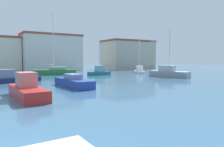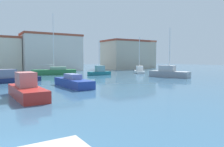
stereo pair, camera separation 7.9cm
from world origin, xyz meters
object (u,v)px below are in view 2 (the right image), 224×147
object	(u,v)px
sailboat_white_outer_mooring	(139,70)
sailboat_teal_distant_north	(100,71)
sailboat_grey_behind_lamppost	(169,73)
motorboat_red_center_channel	(27,89)
sailboat_green_far_right	(55,71)
motorboat_blue_distant_east	(73,82)
motorboat_navy_mid_harbor	(8,78)

from	to	relation	value
sailboat_white_outer_mooring	sailboat_teal_distant_north	bearing A→B (deg)	179.09
sailboat_grey_behind_lamppost	motorboat_red_center_channel	bearing A→B (deg)	-162.54
sailboat_green_far_right	motorboat_blue_distant_east	xyz separation A→B (m)	(-3.69, -17.83, -0.11)
sailboat_teal_distant_north	sailboat_grey_behind_lamppost	bearing A→B (deg)	-54.00
sailboat_green_far_right	motorboat_navy_mid_harbor	size ratio (longest dim) A/B	1.49
motorboat_red_center_channel	motorboat_blue_distant_east	distance (m)	6.81
sailboat_grey_behind_lamppost	sailboat_white_outer_mooring	bearing A→B (deg)	78.58
sailboat_grey_behind_lamppost	motorboat_navy_mid_harbor	distance (m)	23.24
sailboat_grey_behind_lamppost	sailboat_white_outer_mooring	xyz separation A→B (m)	(1.96, 9.70, -0.12)
sailboat_teal_distant_north	sailboat_green_far_right	bearing A→B (deg)	143.48
sailboat_grey_behind_lamppost	sailboat_white_outer_mooring	size ratio (longest dim) A/B	1.06
motorboat_navy_mid_harbor	sailboat_grey_behind_lamppost	bearing A→B (deg)	-12.62
motorboat_red_center_channel	motorboat_navy_mid_harbor	xyz separation A→B (m)	(0.22, 12.28, -0.06)
motorboat_blue_distant_east	sailboat_teal_distant_north	world-z (taller)	sailboat_teal_distant_north
sailboat_white_outer_mooring	motorboat_navy_mid_harbor	world-z (taller)	sailboat_white_outer_mooring
motorboat_blue_distant_east	sailboat_teal_distant_north	size ratio (longest dim) A/B	1.05
sailboat_green_far_right	motorboat_blue_distant_east	bearing A→B (deg)	-101.70
motorboat_navy_mid_harbor	sailboat_teal_distant_north	xyz separation A→B (m)	(15.53, 4.77, 0.07)
sailboat_green_far_right	sailboat_white_outer_mooring	size ratio (longest dim) A/B	1.51
motorboat_red_center_channel	sailboat_grey_behind_lamppost	bearing A→B (deg)	17.46
sailboat_green_far_right	sailboat_teal_distant_north	size ratio (longest dim) A/B	1.79
motorboat_red_center_channel	sailboat_teal_distant_north	xyz separation A→B (m)	(15.75, 17.05, 0.01)
motorboat_red_center_channel	motorboat_navy_mid_harbor	size ratio (longest dim) A/B	0.83
sailboat_green_far_right	sailboat_grey_behind_lamppost	bearing A→B (deg)	-46.92
motorboat_navy_mid_harbor	sailboat_teal_distant_north	size ratio (longest dim) A/B	1.20
sailboat_green_far_right	sailboat_white_outer_mooring	xyz separation A→B (m)	(15.78, -5.08, -0.05)
motorboat_navy_mid_harbor	sailboat_white_outer_mooring	bearing A→B (deg)	10.62
motorboat_red_center_channel	sailboat_teal_distant_north	bearing A→B (deg)	47.27
sailboat_green_far_right	motorboat_navy_mid_harbor	distance (m)	13.14
sailboat_green_far_right	sailboat_teal_distant_north	world-z (taller)	sailboat_green_far_right
motorboat_navy_mid_harbor	motorboat_red_center_channel	bearing A→B (deg)	-91.03
motorboat_blue_distant_east	sailboat_grey_behind_lamppost	bearing A→B (deg)	9.87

